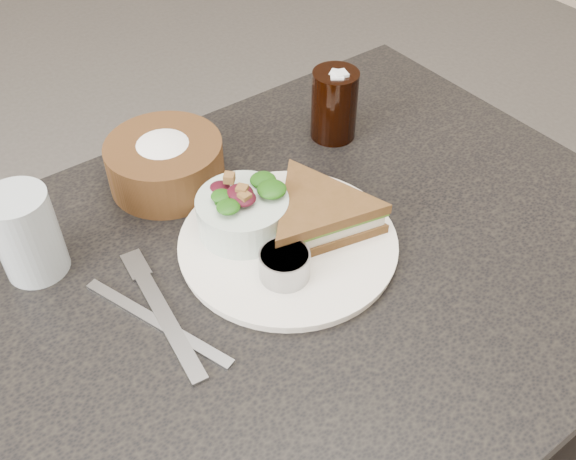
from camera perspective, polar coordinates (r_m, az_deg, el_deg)
The scene contains 11 objects.
dining_table at distance 1.10m, azimuth -0.50°, elevation -16.86°, with size 1.00×0.70×0.75m, color black.
dinner_plate at distance 0.82m, azimuth 0.00°, elevation -1.21°, with size 0.28×0.28×0.01m, color silver.
sandwich at distance 0.82m, azimuth 2.71°, elevation 1.42°, with size 0.18×0.18×0.05m, color #56371D, non-canonical shape.
salad_bowl at distance 0.81m, azimuth -4.07°, elevation 1.90°, with size 0.12×0.12×0.07m, color #B6CABF, non-canonical shape.
dressing_ramekin at distance 0.76m, azimuth -0.31°, elevation -3.12°, with size 0.06×0.06×0.04m, color gray.
orange_wedge at distance 0.85m, azimuth 0.07°, elevation 2.83°, with size 0.06×0.06×0.03m, color orange.
fork at distance 0.76m, azimuth -10.81°, elevation -7.77°, with size 0.02×0.20×0.01m, color gray.
knife at distance 0.76m, azimuth -11.57°, elevation -8.02°, with size 0.01×0.21×0.00m, color #A9ACB3.
bread_basket at distance 0.91m, azimuth -10.92°, elevation 6.43°, with size 0.16×0.16×0.09m, color #462916, non-canonical shape.
cola_glass at distance 0.98m, azimuth 4.15°, elevation 11.34°, with size 0.07×0.07×0.12m, color black, non-canonical shape.
water_glass at distance 0.82m, azimuth -22.22°, elevation -0.34°, with size 0.08×0.08×0.12m, color #A6B3BC.
Camera 1 is at (-0.31, -0.44, 1.34)m, focal length 40.00 mm.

